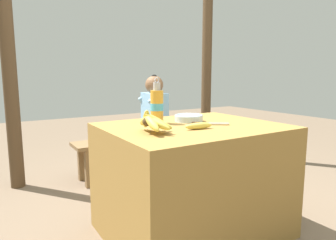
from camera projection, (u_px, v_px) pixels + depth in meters
name	position (u px, v px, depth m)	size (l,w,h in m)	color
ground_plane	(192.00, 230.00, 2.08)	(12.00, 12.00, 0.00)	#75604C
market_counter	(192.00, 179.00, 2.02)	(1.13, 0.91, 0.74)	olive
banana_bunch_ripe	(153.00, 122.00, 1.69)	(0.19, 0.29, 0.15)	#4C381E
serving_bowl	(189.00, 118.00, 2.12)	(0.20, 0.20, 0.05)	silver
water_bottle	(157.00, 106.00, 2.02)	(0.09, 0.09, 0.31)	gold
loose_banana_front	(199.00, 126.00, 1.82)	(0.19, 0.06, 0.04)	#E0C64C
knife	(205.00, 123.00, 1.98)	(0.22, 0.15, 0.02)	#BCBCC1
wooden_bench	(137.00, 144.00, 3.23)	(1.35, 0.32, 0.40)	brown
seated_vendor	(151.00, 117.00, 3.25)	(0.44, 0.41, 1.07)	#564C60
banana_bunch_green	(106.00, 136.00, 3.04)	(0.15, 0.27, 0.11)	#4C381E
support_post_near	(7.00, 43.00, 2.70)	(0.13, 0.13, 2.71)	#4C3823
support_post_far	(207.00, 53.00, 3.89)	(0.13, 0.13, 2.71)	#4C3823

